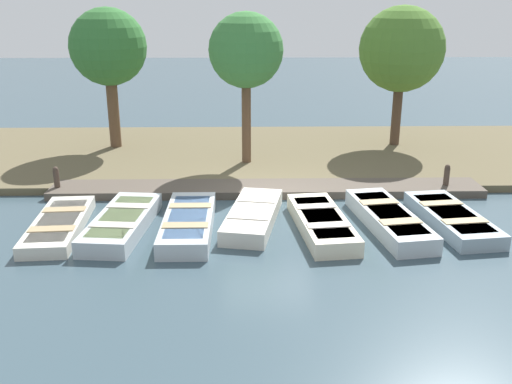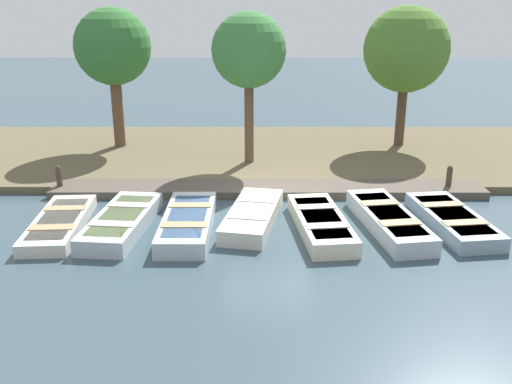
# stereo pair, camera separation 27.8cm
# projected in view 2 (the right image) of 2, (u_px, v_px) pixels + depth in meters

# --- Properties ---
(ground_plane) EXTENTS (80.00, 80.00, 0.00)m
(ground_plane) POSITION_uv_depth(u_px,v_px,m) (268.00, 206.00, 15.48)
(ground_plane) COLOR #384C56
(shore_bank) EXTENTS (8.00, 24.00, 0.22)m
(shore_bank) POSITION_uv_depth(u_px,v_px,m) (266.00, 154.00, 20.17)
(shore_bank) COLOR brown
(shore_bank) RESTS_ON ground_plane
(dock_walkway) EXTENTS (1.29, 12.42, 0.22)m
(dock_walkway) POSITION_uv_depth(u_px,v_px,m) (268.00, 189.00, 16.53)
(dock_walkway) COLOR #51473D
(dock_walkway) RESTS_ON ground_plane
(rowboat_0) EXTENTS (3.42, 1.34, 0.33)m
(rowboat_0) POSITION_uv_depth(u_px,v_px,m) (60.00, 223.00, 13.90)
(rowboat_0) COLOR beige
(rowboat_0) RESTS_ON ground_plane
(rowboat_1) EXTENTS (3.46, 1.49, 0.42)m
(rowboat_1) POSITION_uv_depth(u_px,v_px,m) (122.00, 221.00, 13.87)
(rowboat_1) COLOR #B2BCC1
(rowboat_1) RESTS_ON ground_plane
(rowboat_2) EXTENTS (3.44, 1.16, 0.43)m
(rowboat_2) POSITION_uv_depth(u_px,v_px,m) (188.00, 222.00, 13.82)
(rowboat_2) COLOR #B2BCC1
(rowboat_2) RESTS_ON ground_plane
(rowboat_3) EXTENTS (3.34, 1.65, 0.41)m
(rowboat_3) POSITION_uv_depth(u_px,v_px,m) (253.00, 215.00, 14.27)
(rowboat_3) COLOR beige
(rowboat_3) RESTS_ON ground_plane
(rowboat_4) EXTENTS (3.42, 1.45, 0.41)m
(rowboat_4) POSITION_uv_depth(u_px,v_px,m) (321.00, 223.00, 13.78)
(rowboat_4) COLOR beige
(rowboat_4) RESTS_ON ground_plane
(rowboat_5) EXTENTS (3.70, 1.56, 0.44)m
(rowboat_5) POSITION_uv_depth(u_px,v_px,m) (389.00, 220.00, 13.93)
(rowboat_5) COLOR #B2BCC1
(rowboat_5) RESTS_ON ground_plane
(rowboat_6) EXTENTS (3.41, 1.56, 0.38)m
(rowboat_6) POSITION_uv_depth(u_px,v_px,m) (452.00, 220.00, 14.03)
(rowboat_6) COLOR #8C9EA8
(rowboat_6) RESTS_ON ground_plane
(mooring_post_near) EXTENTS (0.16, 0.16, 0.84)m
(mooring_post_near) POSITION_uv_depth(u_px,v_px,m) (59.00, 179.00, 16.36)
(mooring_post_near) COLOR #47382D
(mooring_post_near) RESTS_ON ground_plane
(mooring_post_far) EXTENTS (0.16, 0.16, 0.84)m
(mooring_post_far) POSITION_uv_depth(u_px,v_px,m) (449.00, 179.00, 16.35)
(mooring_post_far) COLOR #47382D
(mooring_post_far) RESTS_ON ground_plane
(park_tree_far_left) EXTENTS (2.66, 2.66, 5.09)m
(park_tree_far_left) POSITION_uv_depth(u_px,v_px,m) (113.00, 48.00, 19.77)
(park_tree_far_left) COLOR brown
(park_tree_far_left) RESTS_ON ground_plane
(park_tree_left) EXTENTS (2.34, 2.34, 4.99)m
(park_tree_left) POSITION_uv_depth(u_px,v_px,m) (249.00, 52.00, 17.72)
(park_tree_left) COLOR brown
(park_tree_left) RESTS_ON ground_plane
(park_tree_center) EXTENTS (2.99, 2.99, 5.14)m
(park_tree_center) POSITION_uv_depth(u_px,v_px,m) (406.00, 50.00, 19.91)
(park_tree_center) COLOR #4C3828
(park_tree_center) RESTS_ON ground_plane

